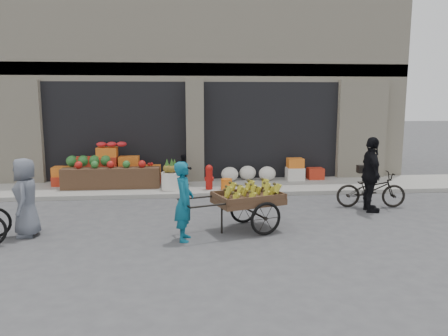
{
  "coord_description": "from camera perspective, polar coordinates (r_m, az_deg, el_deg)",
  "views": [
    {
      "loc": [
        -0.41,
        -8.75,
        2.74
      ],
      "look_at": [
        0.56,
        1.29,
        1.1
      ],
      "focal_mm": 35.0,
      "sensor_mm": 36.0,
      "label": 1
    }
  ],
  "objects": [
    {
      "name": "sidewalk",
      "position": [
        13.14,
        -3.63,
        -2.56
      ],
      "size": [
        18.0,
        2.2,
        0.12
      ],
      "primitive_type": "cube",
      "color": "gray",
      "rests_on": "ground"
    },
    {
      "name": "fire_hydrant",
      "position": [
        12.53,
        -1.97,
        -1.06
      ],
      "size": [
        0.22,
        0.22,
        0.71
      ],
      "color": "#A5140F",
      "rests_on": "sidewalk"
    },
    {
      "name": "building",
      "position": [
        16.81,
        -4.21,
        11.36
      ],
      "size": [
        14.0,
        6.45,
        7.0
      ],
      "color": "beige",
      "rests_on": "ground"
    },
    {
      "name": "orange_bucket",
      "position": [
        12.56,
        0.33,
        -2.1
      ],
      "size": [
        0.32,
        0.32,
        0.3
      ],
      "primitive_type": "cylinder",
      "color": "orange",
      "rests_on": "sidewalk"
    },
    {
      "name": "right_bay_goods",
      "position": [
        13.99,
        7.04,
        -0.44
      ],
      "size": [
        3.35,
        0.6,
        0.7
      ],
      "color": "silver",
      "rests_on": "sidewalk"
    },
    {
      "name": "seated_person",
      "position": [
        13.13,
        -5.2,
        -0.25
      ],
      "size": [
        0.51,
        0.43,
        0.93
      ],
      "primitive_type": "imported",
      "rotation": [
        0.0,
        0.0,
        0.17
      ],
      "color": "black",
      "rests_on": "sidewalk"
    },
    {
      "name": "banana_cart",
      "position": [
        9.04,
        2.89,
        -3.82
      ],
      "size": [
        2.47,
        1.58,
        0.96
      ],
      "rotation": [
        0.0,
        0.0,
        0.32
      ],
      "color": "#523424",
      "rests_on": "ground"
    },
    {
      "name": "cyclist",
      "position": [
        11.03,
        18.65,
        -0.83
      ],
      "size": [
        0.56,
        1.11,
        1.81
      ],
      "primitive_type": "imported",
      "rotation": [
        0.0,
        0.0,
        1.46
      ],
      "color": "black",
      "rests_on": "ground"
    },
    {
      "name": "pineapple_bin",
      "position": [
        12.58,
        -6.98,
        -1.69
      ],
      "size": [
        0.52,
        0.52,
        0.5
      ],
      "primitive_type": "cylinder",
      "color": "silver",
      "rests_on": "sidewalk"
    },
    {
      "name": "vendor_woman",
      "position": [
        8.41,
        -5.23,
        -4.35
      ],
      "size": [
        0.42,
        0.6,
        1.54
      ],
      "primitive_type": "imported",
      "rotation": [
        0.0,
        0.0,
        1.47
      ],
      "color": "#0F5973",
      "rests_on": "ground"
    },
    {
      "name": "vendor_grey",
      "position": [
        9.48,
        -24.46,
        -3.52
      ],
      "size": [
        0.62,
        0.84,
        1.57
      ],
      "primitive_type": "imported",
      "rotation": [
        0.0,
        0.0,
        -1.41
      ],
      "color": "slate",
      "rests_on": "ground"
    },
    {
      "name": "ground",
      "position": [
        9.18,
        -2.75,
        -8.14
      ],
      "size": [
        80.0,
        80.0,
        0.0
      ],
      "primitive_type": "plane",
      "color": "#424244",
      "rests_on": "ground"
    },
    {
      "name": "fruit_display",
      "position": [
        13.46,
        -14.33,
        0.1
      ],
      "size": [
        3.1,
        1.12,
        1.24
      ],
      "color": "red",
      "rests_on": "sidewalk"
    },
    {
      "name": "bicycle",
      "position": [
        11.55,
        18.64,
        -2.69
      ],
      "size": [
        1.77,
        0.79,
        0.9
      ],
      "primitive_type": "imported",
      "rotation": [
        0.0,
        0.0,
        1.46
      ],
      "color": "black",
      "rests_on": "ground"
    }
  ]
}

